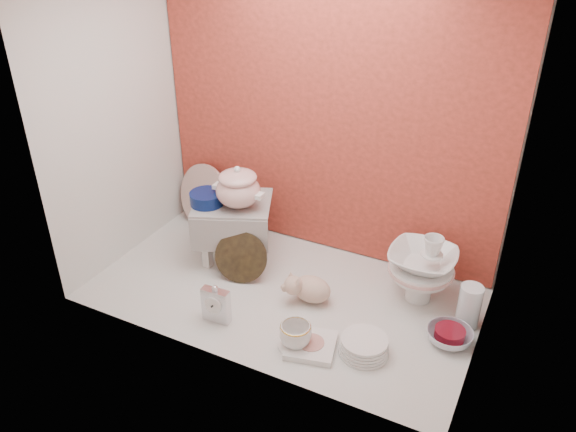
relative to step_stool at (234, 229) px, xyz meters
The scene contains 17 objects.
ground 0.44m from the step_stool, 25.43° to the right, with size 1.80×1.80×0.00m, color silver.
niche_shell 0.85m from the step_stool, ahead, with size 1.86×1.03×1.53m.
step_stool is the anchor object (origin of this frame).
soup_tureen 0.28m from the step_stool, 27.65° to the right, with size 0.26×0.26×0.22m, color white, non-canonical shape.
cobalt_bowl 0.23m from the step_stool, 143.58° to the right, with size 0.17×0.17×0.06m, color #0B1A52.
floral_platter 0.38m from the step_stool, 147.97° to the left, with size 0.37×0.12×0.36m, color white, non-canonical shape.
blue_white_vase 0.25m from the step_stool, 131.89° to the left, with size 0.25×0.25×0.26m, color white.
lacquer_tray 0.21m from the step_stool, 49.64° to the right, with size 0.26×0.10×0.25m, color black, non-canonical shape.
mantel_clock 0.53m from the step_stool, 67.55° to the right, with size 0.13×0.04×0.19m, color silver.
plush_pig 0.56m from the step_stool, 17.91° to the right, with size 0.23×0.16×0.14m, color #C7A28C.
teacup_saucer 0.78m from the step_stool, 39.25° to the right, with size 0.15×0.15×0.01m, color white.
gold_rim_teacup 0.77m from the step_stool, 39.25° to the right, with size 0.14×0.14×0.11m, color white.
lattice_dish 0.81m from the step_stool, 35.17° to the right, with size 0.20×0.20×0.03m, color white.
dinner_plate_stack 0.95m from the step_stool, 24.22° to the right, with size 0.21×0.21×0.07m, color white.
crystal_bowl 1.18m from the step_stool, ahead, with size 0.20×0.20×0.06m, color silver.
clear_glass_vase 1.21m from the step_stool, ahead, with size 0.10×0.10×0.20m, color silver.
porcelain_tower 0.96m from the step_stool, ahead, with size 0.31×0.31×0.35m, color white, non-canonical shape.
Camera 1 is at (1.02, -1.97, 1.69)m, focal length 35.96 mm.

